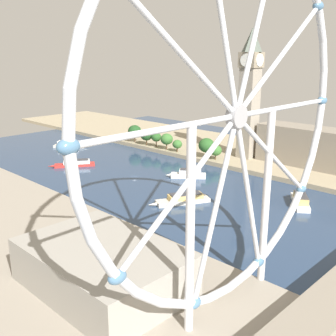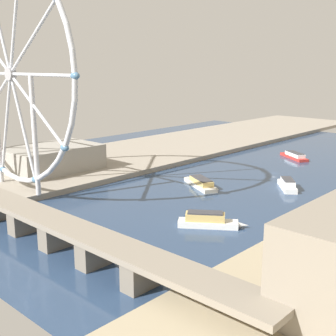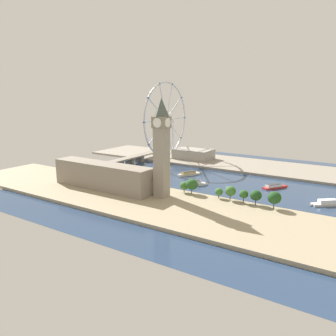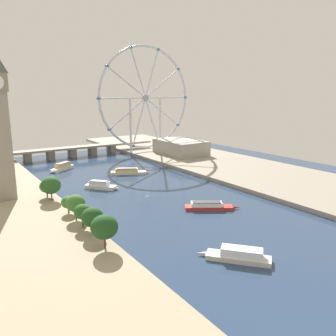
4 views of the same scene
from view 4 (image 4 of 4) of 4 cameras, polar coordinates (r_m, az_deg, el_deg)
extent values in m
plane|color=navy|center=(232.55, -3.43, -4.06)|extent=(370.08, 370.08, 0.00)
cube|color=gray|center=(293.90, 13.62, -0.56)|extent=(90.00, 520.00, 3.00)
cube|color=gray|center=(225.28, -26.06, 3.19)|extent=(11.26, 11.26, 63.45)
cylinder|color=white|center=(224.07, -25.24, 12.72)|extent=(0.50, 8.56, 8.56)
cylinder|color=#513823|center=(147.34, -10.43, -12.12)|extent=(0.80, 0.80, 4.93)
ellipsoid|color=#1E471E|center=(144.59, -10.54, -9.60)|extent=(11.31, 11.31, 10.18)
cylinder|color=#513823|center=(161.45, -12.34, -10.04)|extent=(0.80, 0.80, 4.47)
ellipsoid|color=#1E471E|center=(159.20, -12.44, -7.97)|extent=(9.94, 9.94, 8.94)
cylinder|color=#513823|center=(170.31, -13.95, -8.83)|extent=(0.80, 0.80, 4.88)
ellipsoid|color=#285623|center=(168.37, -14.05, -7.04)|extent=(7.95, 7.95, 7.16)
cylinder|color=#513823|center=(182.17, -15.01, -7.50)|extent=(0.80, 0.80, 4.60)
ellipsoid|color=#386B2D|center=(180.19, -15.13, -5.66)|extent=(9.71, 9.71, 8.74)
cylinder|color=#513823|center=(192.21, -16.18, -6.75)|extent=(0.80, 0.80, 3.09)
ellipsoid|color=#386B2D|center=(190.81, -16.26, -5.47)|extent=(7.39, 7.39, 6.65)
cylinder|color=#513823|center=(217.00, -18.75, -4.49)|extent=(0.80, 0.80, 4.64)
ellipsoid|color=#285623|center=(215.14, -18.88, -2.72)|extent=(11.54, 11.54, 10.39)
cylinder|color=#513823|center=(224.51, -19.42, -4.15)|extent=(0.80, 0.80, 3.35)
ellipsoid|color=#386B2D|center=(223.15, -19.52, -2.89)|extent=(8.59, 8.59, 7.73)
torus|color=silver|center=(369.79, -3.78, 11.54)|extent=(107.16, 2.48, 107.16)
cylinder|color=#99999E|center=(369.79, -3.78, 11.54)|extent=(6.28, 3.00, 6.28)
cylinder|color=silver|center=(383.60, -0.33, 11.60)|extent=(52.34, 1.49, 1.49)
cylinder|color=silver|center=(380.91, -0.97, 13.91)|extent=(43.22, 1.49, 31.97)
cylinder|color=silver|center=(374.31, -2.72, 15.38)|extent=(17.59, 1.49, 50.24)
cylinder|color=silver|center=(366.19, -4.97, 15.41)|extent=(17.59, 1.49, 50.24)
cylinder|color=silver|center=(359.67, -6.82, 13.90)|extent=(43.22, 1.49, 31.97)
cylinder|color=silver|center=(357.36, -7.48, 11.43)|extent=(52.34, 1.49, 1.49)
cylinder|color=silver|center=(360.23, -6.69, 9.01)|extent=(43.22, 1.49, 31.97)
cylinder|color=silver|center=(367.09, -4.82, 7.62)|extent=(17.59, 1.49, 50.24)
cylinder|color=silver|center=(375.18, -2.65, 7.76)|extent=(17.59, 1.49, 50.24)
cylinder|color=silver|center=(381.44, -0.96, 9.28)|extent=(43.22, 1.49, 31.97)
ellipsoid|color=teal|center=(398.66, 2.88, 11.62)|extent=(4.80, 3.20, 3.20)
ellipsoid|color=teal|center=(393.46, 1.71, 16.10)|extent=(4.80, 3.20, 3.20)
ellipsoid|color=teal|center=(380.57, -1.66, 19.10)|extent=(4.80, 3.20, 3.20)
ellipsoid|color=teal|center=(364.44, -6.23, 19.32)|extent=(4.80, 3.20, 3.20)
ellipsoid|color=teal|center=(351.21, -10.09, 16.35)|extent=(4.80, 3.20, 3.20)
ellipsoid|color=teal|center=(346.47, -11.43, 11.25)|extent=(4.80, 3.20, 3.20)
ellipsoid|color=teal|center=(352.36, -9.71, 6.32)|extent=(4.80, 3.20, 3.20)
ellipsoid|color=teal|center=(366.24, -5.86, 3.67)|extent=(4.80, 3.20, 3.20)
ellipsoid|color=teal|center=(382.30, -1.57, 4.10)|extent=(4.80, 3.20, 3.20)
ellipsoid|color=teal|center=(394.49, 1.65, 7.15)|extent=(4.80, 3.20, 3.20)
cylinder|color=silver|center=(380.88, -1.31, 7.30)|extent=(2.40, 2.40, 56.94)
cylinder|color=silver|center=(362.58, -6.23, 6.96)|extent=(2.40, 2.40, 56.94)
cube|color=gray|center=(357.69, 2.11, 3.51)|extent=(36.17, 53.25, 14.29)
cube|color=gray|center=(368.10, -15.69, 3.23)|extent=(182.08, 13.30, 2.00)
cube|color=#70685B|center=(358.02, -22.33, 1.63)|extent=(6.00, 11.97, 8.70)
cube|color=#70685B|center=(362.86, -18.93, 2.03)|extent=(6.00, 11.97, 8.70)
cube|color=#70685B|center=(368.96, -15.64, 2.42)|extent=(6.00, 11.97, 8.70)
cube|color=#70685B|center=(376.25, -12.46, 2.78)|extent=(6.00, 11.97, 8.70)
cube|color=#70685B|center=(384.67, -9.41, 3.11)|extent=(6.00, 11.97, 8.70)
cube|color=white|center=(311.30, -17.16, -0.08)|extent=(23.52, 19.52, 2.54)
cone|color=white|center=(300.57, -18.78, -0.64)|extent=(5.03, 4.61, 2.54)
cube|color=#DBB766|center=(311.65, -17.06, 0.47)|extent=(16.05, 13.72, 3.16)
cube|color=#38383D|center=(311.28, -17.08, 0.81)|extent=(14.61, 12.58, 0.59)
cube|color=beige|center=(284.64, -6.60, -0.80)|extent=(28.88, 19.86, 2.13)
cone|color=beige|center=(285.05, -3.25, -0.71)|extent=(5.55, 4.25, 2.13)
cube|color=#DBB766|center=(284.11, -6.90, -0.34)|extent=(19.08, 14.01, 2.59)
cube|color=#38383D|center=(283.78, -6.90, -0.04)|extent=(17.33, 12.90, 0.47)
cube|color=#B22D28|center=(201.25, 6.79, -6.53)|extent=(26.82, 20.95, 1.86)
cone|color=#B22D28|center=(203.90, 11.26, -6.43)|extent=(5.14, 4.26, 1.86)
cube|color=white|center=(200.40, 6.41, -5.97)|extent=(18.25, 14.80, 2.36)
cube|color=#38383D|center=(199.98, 6.42, -5.60)|extent=(16.60, 13.58, 0.34)
cube|color=white|center=(244.97, -11.11, -3.10)|extent=(18.89, 20.97, 2.58)
cone|color=white|center=(239.46, -8.41, -3.36)|extent=(4.50, 4.68, 2.58)
cube|color=white|center=(244.78, -11.36, -2.49)|extent=(12.88, 13.99, 2.65)
cube|color=#38383D|center=(244.39, -11.38, -2.14)|extent=(11.81, 12.77, 0.45)
cube|color=beige|center=(145.61, 11.58, -14.43)|extent=(22.10, 24.29, 2.02)
cone|color=beige|center=(147.15, 5.59, -13.92)|extent=(4.53, 4.84, 2.02)
cube|color=white|center=(144.36, 12.15, -13.52)|extent=(15.20, 16.42, 3.39)
camera|label=1|loc=(473.56, 2.10, 13.77)|focal=44.06mm
camera|label=2|loc=(429.66, -37.11, 9.83)|focal=47.84mm
camera|label=3|loc=(226.37, -111.43, 3.07)|focal=35.89mm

